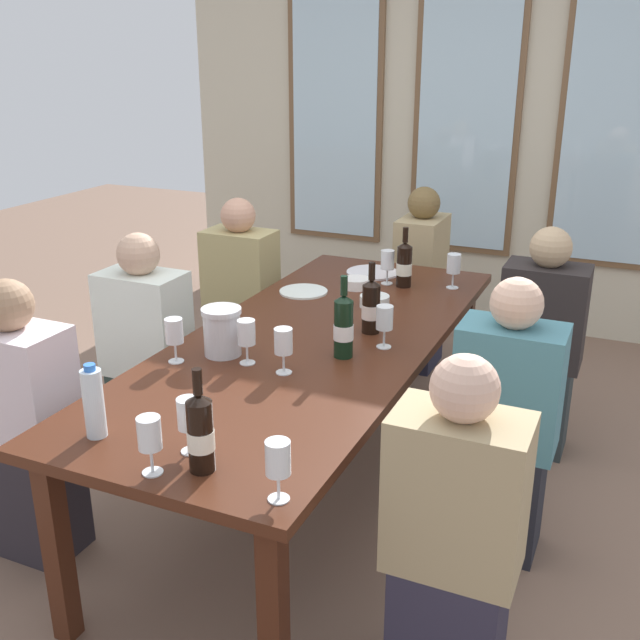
{
  "coord_description": "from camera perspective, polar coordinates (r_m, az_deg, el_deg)",
  "views": [
    {
      "loc": [
        1.2,
        -2.61,
        1.87
      ],
      "look_at": [
        0.0,
        0.08,
        0.79
      ],
      "focal_mm": 41.94,
      "sensor_mm": 36.0,
      "label": 1
    }
  ],
  "objects": [
    {
      "name": "wine_glass_2",
      "position": [
        2.81,
        -5.64,
        -1.03
      ],
      "size": [
        0.07,
        0.07,
        0.17
      ],
      "color": "white",
      "rests_on": "dining_table"
    },
    {
      "name": "seated_person_6",
      "position": [
        4.54,
        7.64,
        2.77
      ],
      "size": [
        0.24,
        0.38,
        1.11
      ],
      "color": "#292B41",
      "rests_on": "ground"
    },
    {
      "name": "tasting_bowl_1",
      "position": [
        3.45,
        4.18,
        1.45
      ],
      "size": [
        0.14,
        0.14,
        0.05
      ],
      "primitive_type": "cylinder",
      "color": "white",
      "rests_on": "dining_table"
    },
    {
      "name": "seated_person_4",
      "position": [
        3.53,
        -13.05,
        -2.78
      ],
      "size": [
        0.38,
        0.24,
        1.11
      ],
      "color": "#2A3934",
      "rests_on": "ground"
    },
    {
      "name": "seated_person_5",
      "position": [
        2.92,
        13.93,
        -7.88
      ],
      "size": [
        0.38,
        0.24,
        1.11
      ],
      "color": "#22232B",
      "rests_on": "ground"
    },
    {
      "name": "ground_plane",
      "position": [
        3.43,
        -0.57,
        -12.95
      ],
      "size": [
        12.0,
        12.0,
        0.0
      ],
      "primitive_type": "plane",
      "color": "#7C5E4C"
    },
    {
      "name": "wine_glass_3",
      "position": [
        2.95,
        4.95,
        0.1
      ],
      "size": [
        0.07,
        0.07,
        0.17
      ],
      "color": "white",
      "rests_on": "dining_table"
    },
    {
      "name": "wine_glass_1",
      "position": [
        1.98,
        -3.23,
        -10.68
      ],
      "size": [
        0.07,
        0.07,
        0.17
      ],
      "color": "white",
      "rests_on": "dining_table"
    },
    {
      "name": "wine_bottle_2",
      "position": [
        2.13,
        -9.11,
        -8.46
      ],
      "size": [
        0.08,
        0.08,
        0.31
      ],
      "color": "black",
      "rests_on": "dining_table"
    },
    {
      "name": "wine_glass_0",
      "position": [
        3.77,
        5.18,
        4.53
      ],
      "size": [
        0.07,
        0.07,
        0.17
      ],
      "color": "white",
      "rests_on": "dining_table"
    },
    {
      "name": "white_plate_1",
      "position": [
        3.97,
        4.04,
        3.64
      ],
      "size": [
        0.28,
        0.28,
        0.01
      ],
      "primitive_type": "cylinder",
      "color": "white",
      "rests_on": "dining_table"
    },
    {
      "name": "water_bottle",
      "position": [
        2.38,
        -16.89,
        -6.05
      ],
      "size": [
        0.06,
        0.06,
        0.24
      ],
      "color": "white",
      "rests_on": "dining_table"
    },
    {
      "name": "dining_table",
      "position": [
        3.11,
        -0.62,
        -2.5
      ],
      "size": [
        0.98,
        2.43,
        0.74
      ],
      "color": "#472113",
      "rests_on": "ground"
    },
    {
      "name": "metal_pitcher",
      "position": [
        2.91,
        -7.48,
        -0.85
      ],
      "size": [
        0.16,
        0.16,
        0.19
      ],
      "color": "silver",
      "rests_on": "dining_table"
    },
    {
      "name": "wine_bottle_0",
      "position": [
        2.86,
        1.81,
        -0.46
      ],
      "size": [
        0.08,
        0.08,
        0.33
      ],
      "color": "black",
      "rests_on": "dining_table"
    },
    {
      "name": "wine_glass_6",
      "position": [
        2.86,
        -11.06,
        -0.98
      ],
      "size": [
        0.07,
        0.07,
        0.17
      ],
      "color": "white",
      "rests_on": "dining_table"
    },
    {
      "name": "wine_glass_5",
      "position": [
        2.14,
        -12.88,
        -8.61
      ],
      "size": [
        0.07,
        0.07,
        0.17
      ],
      "color": "white",
      "rests_on": "dining_table"
    },
    {
      "name": "wine_bottle_1",
      "position": [
        3.74,
        6.45,
        4.23
      ],
      "size": [
        0.08,
        0.08,
        0.3
      ],
      "color": "black",
      "rests_on": "dining_table"
    },
    {
      "name": "white_plate_0",
      "position": [
        3.65,
        -1.27,
        2.19
      ],
      "size": [
        0.24,
        0.24,
        0.01
      ],
      "primitive_type": "cylinder",
      "color": "white",
      "rests_on": "dining_table"
    },
    {
      "name": "seated_person_2",
      "position": [
        4.21,
        -6.02,
        1.41
      ],
      "size": [
        0.38,
        0.24,
        1.11
      ],
      "color": "#272F36",
      "rests_on": "ground"
    },
    {
      "name": "wine_glass_4",
      "position": [
        2.72,
        -2.81,
        -1.8
      ],
      "size": [
        0.07,
        0.07,
        0.17
      ],
      "color": "white",
      "rests_on": "dining_table"
    },
    {
      "name": "seated_person_0",
      "position": [
        3.03,
        -21.55,
        -7.74
      ],
      "size": [
        0.38,
        0.24,
        1.11
      ],
      "color": "#2B262C",
      "rests_on": "ground"
    },
    {
      "name": "wine_bottle_3",
      "position": [
        3.11,
        3.92,
        1.06
      ],
      "size": [
        0.08,
        0.08,
        0.31
      ],
      "color": "black",
      "rests_on": "dining_table"
    },
    {
      "name": "tasting_bowl_0",
      "position": [
        3.72,
        2.81,
        2.83
      ],
      "size": [
        0.14,
        0.14,
        0.05
      ],
      "primitive_type": "cylinder",
      "color": "white",
      "rests_on": "dining_table"
    },
    {
      "name": "wine_glass_7",
      "position": [
        3.74,
        10.17,
        4.13
      ],
      "size": [
        0.07,
        0.07,
        0.17
      ],
      "color": "white",
      "rests_on": "dining_table"
    },
    {
      "name": "back_wall_with_windows",
      "position": [
        5.28,
        11.22,
        15.23
      ],
      "size": [
        4.18,
        0.1,
        2.9
      ],
      "color": "beige",
      "rests_on": "ground"
    },
    {
      "name": "wine_glass_8",
      "position": [
        2.23,
        -9.99,
        -7.15
      ],
      "size": [
        0.07,
        0.07,
        0.17
      ],
      "color": "white",
      "rests_on": "dining_table"
    },
    {
      "name": "seated_person_1",
      "position": [
        2.28,
        10.15,
        -16.34
      ],
      "size": [
        0.38,
        0.24,
        1.11
      ],
      "color": "#2F2B3E",
      "rests_on": "ground"
    },
    {
      "name": "seated_person_3",
      "position": [
        3.7,
        16.44,
        -2.03
      ],
      "size": [
        0.38,
        0.24,
        1.11
      ],
      "color": "#2C3537",
      "rests_on": "ground"
    }
  ]
}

